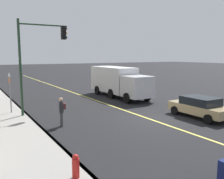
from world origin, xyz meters
TOP-DOWN VIEW (x-y plane):
  - ground at (0.00, 0.00)m, footprint 200.00×200.00m
  - sidewalk_slab at (0.00, 8.52)m, footprint 80.00×3.95m
  - curb_edge at (0.00, 6.63)m, footprint 80.00×0.16m
  - lane_stripe_center at (0.00, 0.00)m, footprint 80.00×0.16m
  - car_tan at (-1.28, -3.11)m, footprint 4.18×1.90m
  - truck_white at (8.34, -2.79)m, footprint 8.06×2.39m
  - pedestrian_with_backpack at (1.32, 5.40)m, footprint 0.44×0.43m
  - traffic_light_mast at (4.57, 5.80)m, footprint 0.28×3.29m
  - street_sign_post at (5.88, 7.45)m, footprint 0.60×0.08m
  - fire_hydrant at (-5.04, 7.15)m, footprint 0.24×0.24m

SIDE VIEW (x-z plane):
  - ground at x=0.00m, z-range 0.00..0.00m
  - lane_stripe_center at x=0.00m, z-range 0.00..0.01m
  - sidewalk_slab at x=0.00m, z-range 0.00..0.15m
  - curb_edge at x=0.00m, z-range 0.00..0.15m
  - fire_hydrant at x=-5.04m, z-range 0.00..0.94m
  - car_tan at x=-1.28m, z-range 0.04..1.41m
  - pedestrian_with_backpack at x=1.32m, z-range 0.14..1.83m
  - truck_white at x=8.34m, z-range 0.12..3.01m
  - street_sign_post at x=5.88m, z-range 0.26..3.15m
  - traffic_light_mast at x=4.57m, z-range 1.10..7.44m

